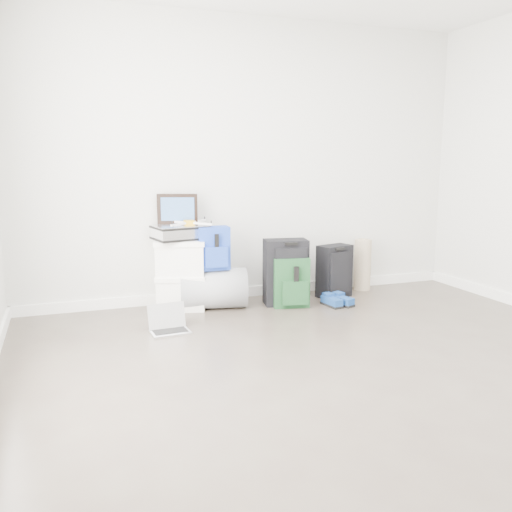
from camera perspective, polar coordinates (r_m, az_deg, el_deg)
name	(u,v)px	position (r m, az deg, el deg)	size (l,w,h in m)	color
ground	(389,395)	(3.39, 13.79, -14.05)	(5.00, 5.00, 0.00)	#3E342D
room_envelope	(401,93)	(3.13, 14.99, 16.26)	(4.52, 5.02, 2.71)	silver
boxes_stack	(181,274)	(5.06, -7.88, -1.87)	(0.54, 0.48, 0.65)	white
briefcase	(180,232)	(4.99, -7.99, 2.47)	(0.46, 0.34, 0.13)	#B2B2B7
painting	(177,209)	(5.06, -8.28, 4.92)	(0.36, 0.15, 0.28)	black
drone	(189,223)	(4.98, -7.07, 3.51)	(0.40, 0.40, 0.05)	gold
duffel_bag	(214,288)	(5.05, -4.49, -3.42)	(0.38, 0.38, 0.61)	gray
blue_backpack	(214,249)	(4.95, -4.46, 0.74)	(0.29, 0.22, 0.39)	navy
large_suitcase	(286,272)	(5.15, 3.17, -1.71)	(0.44, 0.32, 0.62)	black
green_backpack	(291,283)	(5.10, 3.69, -2.85)	(0.37, 0.30, 0.47)	#153B20
carry_on	(335,271)	(5.48, 8.27, -1.60)	(0.37, 0.29, 0.53)	black
shoes	(337,301)	(5.21, 8.51, -4.76)	(0.26, 0.27, 0.08)	black
rolled_rug	(362,265)	(5.84, 11.14, -0.90)	(0.18, 0.18, 0.54)	tan
laptop	(169,325)	(4.46, -9.18, -7.17)	(0.32, 0.24, 0.22)	silver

